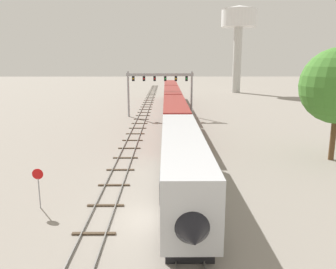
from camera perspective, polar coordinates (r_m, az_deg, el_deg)
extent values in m
plane|color=gray|center=(22.74, -2.38, -14.00)|extent=(400.00, 400.00, 0.00)
cube|color=slate|center=(80.98, -0.04, 5.26)|extent=(0.07, 200.00, 0.16)
cube|color=slate|center=(81.01, 0.98, 5.26)|extent=(0.07, 200.00, 0.16)
cube|color=#473828|center=(20.97, 3.13, -16.28)|extent=(2.60, 0.24, 0.10)
cube|color=#473828|center=(24.54, 2.55, -11.81)|extent=(2.60, 0.24, 0.10)
cube|color=#473828|center=(28.24, 2.14, -8.48)|extent=(2.60, 0.24, 0.10)
cube|color=#473828|center=(32.00, 1.83, -5.93)|extent=(2.60, 0.24, 0.10)
cube|color=#473828|center=(35.82, 1.58, -3.92)|extent=(2.60, 0.24, 0.10)
cube|color=#473828|center=(39.67, 1.38, -2.30)|extent=(2.60, 0.24, 0.10)
cube|color=#473828|center=(43.55, 1.22, -0.97)|extent=(2.60, 0.24, 0.10)
cube|color=#473828|center=(47.45, 1.09, 0.14)|extent=(2.60, 0.24, 0.10)
cube|color=#473828|center=(51.37, 0.97, 1.09)|extent=(2.60, 0.24, 0.10)
cube|color=#473828|center=(55.29, 0.88, 1.90)|extent=(2.60, 0.24, 0.10)
cube|color=#473828|center=(59.23, 0.79, 2.60)|extent=(2.60, 0.24, 0.10)
cube|color=#473828|center=(63.18, 0.72, 3.22)|extent=(2.60, 0.24, 0.10)
cube|color=#473828|center=(67.13, 0.65, 3.76)|extent=(2.60, 0.24, 0.10)
cube|color=#473828|center=(71.08, 0.59, 4.24)|extent=(2.60, 0.24, 0.10)
cube|color=#473828|center=(75.05, 0.54, 4.67)|extent=(2.60, 0.24, 0.10)
cube|color=#473828|center=(79.01, 0.49, 5.06)|extent=(2.60, 0.24, 0.10)
cube|color=#473828|center=(82.98, 0.45, 5.41)|extent=(2.60, 0.24, 0.10)
cube|color=#473828|center=(86.95, 0.41, 5.73)|extent=(2.60, 0.24, 0.10)
cube|color=#473828|center=(90.93, 0.38, 6.02)|extent=(2.60, 0.24, 0.10)
cube|color=#473828|center=(94.90, 0.34, 6.29)|extent=(2.60, 0.24, 0.10)
cube|color=#473828|center=(98.88, 0.31, 6.54)|extent=(2.60, 0.24, 0.10)
cube|color=#473828|center=(102.86, 0.29, 6.76)|extent=(2.60, 0.24, 0.10)
cube|color=#473828|center=(106.84, 0.26, 6.97)|extent=(2.60, 0.24, 0.10)
cube|color=#473828|center=(110.82, 0.24, 7.17)|extent=(2.60, 0.24, 0.10)
cube|color=#473828|center=(114.81, 0.21, 7.35)|extent=(2.60, 0.24, 0.10)
cube|color=#473828|center=(118.79, 0.19, 7.52)|extent=(2.60, 0.24, 0.10)
cube|color=#473828|center=(122.78, 0.17, 7.67)|extent=(2.60, 0.24, 0.10)
cube|color=#473828|center=(126.77, 0.16, 7.82)|extent=(2.60, 0.24, 0.10)
cube|color=#473828|center=(130.75, 0.14, 7.96)|extent=(2.60, 0.24, 0.10)
cube|color=#473828|center=(134.74, 0.12, 8.09)|extent=(2.60, 0.24, 0.10)
cube|color=#473828|center=(138.73, 0.11, 8.21)|extent=(2.60, 0.24, 0.10)
cube|color=#473828|center=(142.72, 0.09, 8.33)|extent=(2.60, 0.24, 0.10)
cube|color=#473828|center=(146.71, 0.08, 8.44)|extent=(2.60, 0.24, 0.10)
cube|color=#473828|center=(150.70, 0.07, 8.55)|extent=(2.60, 0.24, 0.10)
cube|color=#473828|center=(154.69, 0.05, 8.64)|extent=(2.60, 0.24, 0.10)
cube|color=#473828|center=(158.68, 0.04, 8.74)|extent=(2.60, 0.24, 0.10)
cube|color=#473828|center=(162.68, 0.03, 8.83)|extent=(2.60, 0.24, 0.10)
cube|color=#473828|center=(166.67, 0.02, 8.91)|extent=(2.60, 0.24, 0.10)
cube|color=#473828|center=(170.66, 0.01, 8.99)|extent=(2.60, 0.24, 0.10)
cube|color=#473828|center=(174.65, 0.00, 9.07)|extent=(2.60, 0.24, 0.10)
cube|color=#473828|center=(178.65, -0.01, 9.14)|extent=(2.60, 0.24, 0.10)
cube|color=slate|center=(61.39, -5.07, 2.93)|extent=(0.07, 160.00, 0.16)
cube|color=slate|center=(61.29, -3.72, 2.94)|extent=(0.07, 160.00, 0.16)
cube|color=#473828|center=(21.36, -12.38, -16.00)|extent=(2.60, 0.24, 0.10)
cube|color=#473828|center=(24.88, -10.47, -11.66)|extent=(2.60, 0.24, 0.10)
cube|color=#473828|center=(28.53, -9.09, -8.41)|extent=(2.60, 0.24, 0.10)
cube|color=#473828|center=(32.26, -8.03, -5.90)|extent=(2.60, 0.24, 0.10)
cube|color=#473828|center=(36.05, -7.21, -3.91)|extent=(2.60, 0.24, 0.10)
cube|color=#473828|center=(39.88, -6.54, -2.30)|extent=(2.60, 0.24, 0.10)
cube|color=#473828|center=(43.74, -6.00, -0.98)|extent=(2.60, 0.24, 0.10)
cube|color=#473828|center=(47.63, -5.54, 0.13)|extent=(2.60, 0.24, 0.10)
cube|color=#473828|center=(51.53, -5.15, 1.08)|extent=(2.60, 0.24, 0.10)
cube|color=#473828|center=(55.45, -4.82, 1.88)|extent=(2.60, 0.24, 0.10)
cube|color=#473828|center=(59.37, -4.53, 2.59)|extent=(2.60, 0.24, 0.10)
cube|color=#473828|center=(63.31, -4.27, 3.20)|extent=(2.60, 0.24, 0.10)
cube|color=#473828|center=(67.25, -4.05, 3.75)|extent=(2.60, 0.24, 0.10)
cube|color=#473828|center=(71.20, -3.85, 4.23)|extent=(2.60, 0.24, 0.10)
cube|color=#473828|center=(75.16, -3.67, 4.66)|extent=(2.60, 0.24, 0.10)
cube|color=#473828|center=(79.12, -3.51, 5.05)|extent=(2.60, 0.24, 0.10)
cube|color=#473828|center=(83.08, -3.36, 5.40)|extent=(2.60, 0.24, 0.10)
cube|color=#473828|center=(87.05, -3.23, 5.72)|extent=(2.60, 0.24, 0.10)
cube|color=#473828|center=(91.02, -3.11, 6.01)|extent=(2.60, 0.24, 0.10)
cube|color=#473828|center=(94.99, -3.00, 6.28)|extent=(2.60, 0.24, 0.10)
cube|color=#473828|center=(98.96, -2.89, 6.53)|extent=(2.60, 0.24, 0.10)
cube|color=#473828|center=(102.94, -2.80, 6.75)|extent=(2.60, 0.24, 0.10)
cube|color=#473828|center=(106.92, -2.71, 6.96)|extent=(2.60, 0.24, 0.10)
cube|color=#473828|center=(110.90, -2.63, 7.16)|extent=(2.60, 0.24, 0.10)
cube|color=#473828|center=(114.88, -2.55, 7.34)|extent=(2.60, 0.24, 0.10)
cube|color=#473828|center=(118.86, -2.48, 7.51)|extent=(2.60, 0.24, 0.10)
cube|color=#473828|center=(122.85, -2.42, 7.67)|extent=(2.60, 0.24, 0.10)
cube|color=#473828|center=(126.83, -2.35, 7.81)|extent=(2.60, 0.24, 0.10)
cube|color=#473828|center=(130.82, -2.29, 7.95)|extent=(2.60, 0.24, 0.10)
cube|color=#473828|center=(134.80, -2.24, 8.08)|extent=(2.60, 0.24, 0.10)
cube|color=#473828|center=(138.79, -2.19, 8.21)|extent=(2.60, 0.24, 0.10)
cube|color=silver|center=(25.05, 2.43, -4.34)|extent=(3.00, 19.21, 3.80)
cone|color=black|center=(16.12, 4.17, -15.79)|extent=(2.88, 2.60, 2.88)
cube|color=black|center=(16.74, 3.87, -8.87)|extent=(3.04, 1.80, 1.10)
cube|color=black|center=(25.84, 2.38, -9.44)|extent=(2.52, 17.29, 1.00)
cube|color=maroon|center=(44.77, 1.18, 3.12)|extent=(3.00, 19.21, 3.80)
cube|color=black|center=(44.71, 1.18, 3.62)|extent=(3.04, 17.67, 0.90)
cube|color=black|center=(45.22, 1.16, 0.11)|extent=(2.52, 17.29, 1.00)
cube|color=maroon|center=(64.79, 0.69, 5.99)|extent=(3.00, 19.21, 3.80)
cube|color=black|center=(64.75, 0.69, 6.34)|extent=(3.04, 17.67, 0.90)
cube|color=black|center=(65.10, 0.68, 3.89)|extent=(2.52, 17.29, 1.00)
cube|color=maroon|center=(84.90, 0.43, 7.51)|extent=(3.00, 19.21, 3.80)
cube|color=black|center=(84.87, 0.43, 7.77)|extent=(3.04, 17.67, 0.90)
cube|color=black|center=(85.14, 0.43, 5.90)|extent=(2.52, 17.29, 1.00)
cylinder|color=#999BA0|center=(62.16, -6.70, 6.75)|extent=(0.36, 0.36, 8.21)
cylinder|color=#999BA0|center=(61.97, 4.00, 6.79)|extent=(0.36, 0.36, 8.21)
cube|color=#999BA0|center=(61.56, -1.37, 10.05)|extent=(12.10, 0.36, 0.50)
cube|color=black|center=(61.90, -5.87, 9.36)|extent=(0.44, 0.32, 0.90)
sphere|color=yellow|center=(61.71, -5.89, 9.35)|extent=(0.28, 0.28, 0.28)
cube|color=black|center=(61.75, -4.07, 9.38)|extent=(0.44, 0.32, 0.90)
sphere|color=red|center=(61.56, -4.09, 9.37)|extent=(0.28, 0.28, 0.28)
cube|color=black|center=(61.66, -2.27, 9.40)|extent=(0.44, 0.32, 0.90)
sphere|color=red|center=(61.47, -2.28, 9.39)|extent=(0.28, 0.28, 0.28)
cube|color=black|center=(61.63, -0.47, 9.41)|extent=(0.44, 0.32, 0.90)
sphere|color=green|center=(61.44, -0.47, 9.40)|extent=(0.28, 0.28, 0.28)
cube|color=black|center=(61.66, 1.34, 9.41)|extent=(0.44, 0.32, 0.90)
sphere|color=yellow|center=(61.47, 1.34, 9.40)|extent=(0.28, 0.28, 0.28)
cube|color=black|center=(61.74, 3.14, 9.39)|extent=(0.44, 0.32, 0.90)
sphere|color=green|center=(61.56, 3.15, 9.39)|extent=(0.28, 0.28, 0.28)
cylinder|color=beige|center=(111.69, 11.57, 12.15)|extent=(2.60, 2.60, 20.28)
cylinder|color=white|center=(112.42, 11.86, 18.64)|extent=(10.71, 10.71, 5.17)
cone|color=white|center=(112.83, 11.94, 20.24)|extent=(10.93, 10.93, 1.20)
cylinder|color=gray|center=(25.40, -20.86, -9.22)|extent=(0.08, 0.08, 2.20)
cylinder|color=red|center=(24.92, -21.12, -6.24)|extent=(0.76, 0.03, 0.76)
cylinder|color=brown|center=(38.61, 26.06, -0.27)|extent=(0.56, 0.56, 4.98)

